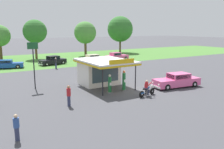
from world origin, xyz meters
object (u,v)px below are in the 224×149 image
at_px(gas_pump_nearside, 110,84).
at_px(gas_pump_offside, 124,81).
at_px(featured_classic_sedan, 177,81).
at_px(bystander_standing_back_lot, 69,95).
at_px(roadside_pole_sign, 33,57).
at_px(motorcycle_with_rider, 147,89).
at_px(bystander_strolling_foreground, 56,63).
at_px(parked_car_back_row_right, 53,61).
at_px(parked_car_back_row_centre_right, 7,64).
at_px(parked_car_back_row_centre, 94,59).
at_px(bystander_leaning_by_kiosk, 16,127).
at_px(parked_car_second_row_spare, 117,56).

xyz_separation_m(gas_pump_nearside, gas_pump_offside, (1.71, 0.00, 0.11)).
bearing_deg(featured_classic_sedan, gas_pump_nearside, 166.85).
relative_size(bystander_standing_back_lot, roadside_pole_sign, 0.36).
xyz_separation_m(motorcycle_with_rider, roadside_pole_sign, (-8.39, 8.48, 2.70)).
distance_m(featured_classic_sedan, bystander_strolling_foreground, 20.15).
distance_m(gas_pump_offside, featured_classic_sedan, 6.09).
bearing_deg(bystander_strolling_foreground, featured_classic_sedan, -67.96).
height_order(parked_car_back_row_right, bystander_strolling_foreground, bystander_strolling_foreground).
bearing_deg(parked_car_back_row_centre_right, motorcycle_with_rider, -69.17).
height_order(gas_pump_offside, bystander_strolling_foreground, gas_pump_offside).
xyz_separation_m(parked_car_back_row_centre, bystander_leaning_by_kiosk, (-18.11, -25.86, 0.10)).
bearing_deg(parked_car_second_row_spare, bystander_standing_back_lot, -129.98).
bearing_deg(gas_pump_offside, parked_car_second_row_spare, 59.32).
bearing_deg(motorcycle_with_rider, gas_pump_nearside, 130.92).
height_order(motorcycle_with_rider, parked_car_back_row_centre, motorcycle_with_rider).
bearing_deg(motorcycle_with_rider, roadside_pole_sign, 134.72).
bearing_deg(featured_classic_sedan, motorcycle_with_rider, -168.44).
bearing_deg(bystander_leaning_by_kiosk, parked_car_back_row_centre_right, 83.82).
bearing_deg(motorcycle_with_rider, bystander_strolling_foreground, 97.10).
bearing_deg(parked_car_back_row_centre, parked_car_second_row_spare, 12.37).
bearing_deg(parked_car_back_row_right, gas_pump_nearside, -92.32).
bearing_deg(bystander_strolling_foreground, parked_car_second_row_spare, 16.59).
xyz_separation_m(motorcycle_with_rider, bystander_leaning_by_kiosk, (-12.15, -3.17, 0.17)).
xyz_separation_m(featured_classic_sedan, bystander_leaning_by_kiosk, (-17.25, -4.21, 0.13)).
relative_size(motorcycle_with_rider, featured_classic_sedan, 0.39).
height_order(motorcycle_with_rider, bystander_strolling_foreground, bystander_strolling_foreground).
height_order(gas_pump_nearside, roadside_pole_sign, roadside_pole_sign).
xyz_separation_m(bystander_standing_back_lot, bystander_strolling_foreground, (4.96, 18.71, 0.01)).
bearing_deg(parked_car_back_row_centre, roadside_pole_sign, -135.27).
bearing_deg(motorcycle_with_rider, parked_car_back_row_right, 93.67).
xyz_separation_m(gas_pump_nearside, roadside_pole_sign, (-5.96, 5.67, 2.49)).
height_order(gas_pump_offside, parked_car_back_row_centre, gas_pump_offside).
bearing_deg(featured_classic_sedan, bystander_standing_back_lot, -179.84).
xyz_separation_m(gas_pump_offside, parked_car_second_row_spare, (12.56, 21.18, -0.27)).
relative_size(parked_car_second_row_spare, bystander_leaning_by_kiosk, 3.14).
bearing_deg(roadside_pole_sign, motorcycle_with_rider, -45.28).
relative_size(motorcycle_with_rider, parked_car_back_row_right, 0.43).
relative_size(motorcycle_with_rider, bystander_standing_back_lot, 1.26).
bearing_deg(gas_pump_offside, parked_car_back_row_centre_right, 111.63).
bearing_deg(bystander_leaning_by_kiosk, parked_car_second_row_spare, 48.54).
xyz_separation_m(bystander_leaning_by_kiosk, bystander_standing_back_lot, (4.73, 4.18, 0.11)).
distance_m(gas_pump_nearside, bystander_strolling_foreground, 16.92).
xyz_separation_m(parked_car_back_row_right, bystander_leaning_by_kiosk, (-10.59, -27.48, 0.13)).
relative_size(bystander_strolling_foreground, roadside_pole_sign, 0.36).
bearing_deg(parked_car_back_row_centre, bystander_strolling_foreground, -160.55).
bearing_deg(parked_car_second_row_spare, parked_car_back_row_centre, -167.63).
height_order(parked_car_second_row_spare, bystander_leaning_by_kiosk, bystander_leaning_by_kiosk).
relative_size(motorcycle_with_rider, parked_car_back_row_centre_right, 0.41).
height_order(parked_car_back_row_centre_right, bystander_strolling_foreground, bystander_strolling_foreground).
bearing_deg(bystander_strolling_foreground, bystander_standing_back_lot, -104.86).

